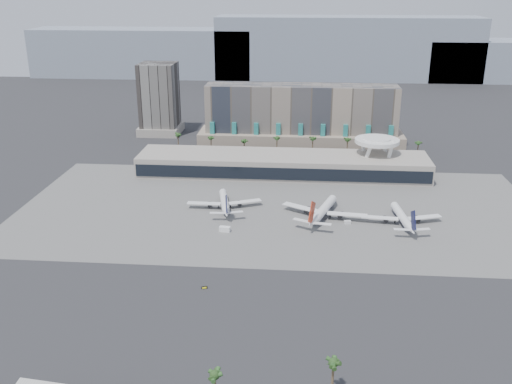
# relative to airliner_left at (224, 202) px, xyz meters

# --- Properties ---
(ground) EXTENTS (900.00, 900.00, 0.00)m
(ground) POSITION_rel_airliner_left_xyz_m (27.05, -53.43, -3.40)
(ground) COLOR #232326
(ground) RESTS_ON ground
(apron_pad) EXTENTS (260.00, 130.00, 0.06)m
(apron_pad) POSITION_rel_airliner_left_xyz_m (27.05, 1.57, -3.37)
(apron_pad) COLOR #5B5B59
(apron_pad) RESTS_ON ground
(mountain_ridge) EXTENTS (680.00, 60.00, 70.00)m
(mountain_ridge) POSITION_rel_airliner_left_xyz_m (54.92, 416.57, 26.49)
(mountain_ridge) COLOR gray
(mountain_ridge) RESTS_ON ground
(hotel) EXTENTS (140.00, 30.00, 42.00)m
(hotel) POSITION_rel_airliner_left_xyz_m (37.05, 120.99, 13.41)
(hotel) COLOR gray
(hotel) RESTS_ON ground
(office_tower) EXTENTS (30.00, 30.00, 52.00)m
(office_tower) POSITION_rel_airliner_left_xyz_m (-67.95, 146.57, 19.54)
(office_tower) COLOR black
(office_tower) RESTS_ON ground
(terminal) EXTENTS (170.00, 32.50, 14.50)m
(terminal) POSITION_rel_airliner_left_xyz_m (27.05, 56.41, 3.11)
(terminal) COLOR #A39C8F
(terminal) RESTS_ON ground
(saucer_structure) EXTENTS (26.00, 26.00, 21.89)m
(saucer_structure) POSITION_rel_airliner_left_xyz_m (82.05, 62.57, 15.05)
(saucer_structure) COLOR white
(saucer_structure) RESTS_ON ground
(palm_row) EXTENTS (157.80, 2.80, 13.10)m
(palm_row) POSITION_rel_airliner_left_xyz_m (34.05, 91.57, 7.09)
(palm_row) COLOR brown
(palm_row) RESTS_ON ground
(airliner_left) EXTENTS (37.27, 38.72, 13.49)m
(airliner_left) POSITION_rel_airliner_left_xyz_m (0.00, 0.00, 0.00)
(airliner_left) COLOR white
(airliner_left) RESTS_ON ground
(airliner_centre) EXTENTS (41.32, 42.75, 15.29)m
(airliner_centre) POSITION_rel_airliner_left_xyz_m (49.29, -7.98, 0.45)
(airliner_centre) COLOR white
(airliner_centre) RESTS_ON ground
(airliner_right) EXTENTS (38.40, 39.70, 13.72)m
(airliner_right) POSITION_rel_airliner_left_xyz_m (86.35, -12.49, 0.06)
(airliner_right) COLOR white
(airliner_right) RESTS_ON ground
(service_vehicle_a) EXTENTS (5.19, 3.06, 2.39)m
(service_vehicle_a) POSITION_rel_airliner_left_xyz_m (3.93, -28.32, -2.20)
(service_vehicle_a) COLOR white
(service_vehicle_a) RESTS_ON ground
(service_vehicle_b) EXTENTS (3.26, 2.17, 1.56)m
(service_vehicle_b) POSITION_rel_airliner_left_xyz_m (60.68, -14.84, -2.62)
(service_vehicle_b) COLOR silver
(service_vehicle_b) RESTS_ON ground
(taxiway_sign) EXTENTS (2.26, 0.91, 1.03)m
(taxiway_sign) POSITION_rel_airliner_left_xyz_m (3.20, -80.41, -2.89)
(taxiway_sign) COLOR black
(taxiway_sign) RESTS_ON ground
(near_palm_a) EXTENTS (6.00, 6.00, 10.89)m
(near_palm_a) POSITION_rel_airliner_left_xyz_m (16.46, -141.26, 4.68)
(near_palm_a) COLOR brown
(near_palm_a) RESTS_ON ground
(near_palm_b) EXTENTS (6.00, 6.00, 12.21)m
(near_palm_b) POSITION_rel_airliner_left_xyz_m (48.17, -135.15, 5.97)
(near_palm_b) COLOR brown
(near_palm_b) RESTS_ON ground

